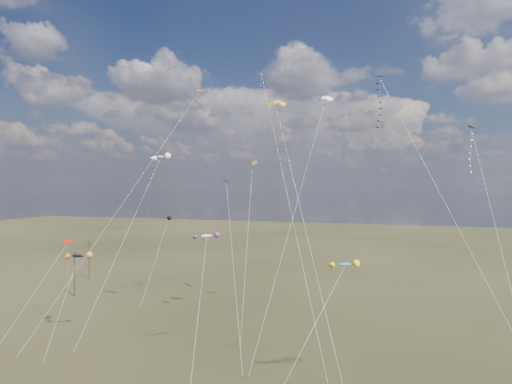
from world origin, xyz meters
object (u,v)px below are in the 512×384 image
(parafoil_yellow, at_px, (277,103))
(novelty_black_orange, at_px, (78,256))
(utility_pole_near, at_px, (75,274))
(diamond_black_high, at_px, (386,115))
(utility_pole_far, at_px, (89,259))

(parafoil_yellow, relative_size, novelty_black_orange, 2.74)
(parafoil_yellow, xyz_separation_m, novelty_black_orange, (-24.36, -7.52, -19.42))
(utility_pole_near, relative_size, diamond_black_high, 0.24)
(parafoil_yellow, bearing_deg, utility_pole_near, 164.64)
(utility_pole_far, height_order, novelty_black_orange, novelty_black_orange)
(diamond_black_high, xyz_separation_m, parafoil_yellow, (-13.31, 0.35, 2.18))
(parafoil_yellow, height_order, novelty_black_orange, parafoil_yellow)
(diamond_black_high, bearing_deg, utility_pole_far, 157.60)
(parafoil_yellow, bearing_deg, diamond_black_high, -1.52)
(utility_pole_far, relative_size, novelty_black_orange, 0.71)
(utility_pole_near, height_order, novelty_black_orange, novelty_black_orange)
(utility_pole_near, height_order, diamond_black_high, diamond_black_high)
(utility_pole_near, xyz_separation_m, utility_pole_far, (-8.00, 14.00, 0.00))
(parafoil_yellow, distance_m, novelty_black_orange, 32.05)
(novelty_black_orange, bearing_deg, utility_pole_near, 130.92)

